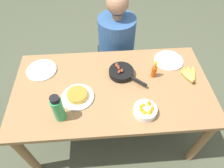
{
  "coord_description": "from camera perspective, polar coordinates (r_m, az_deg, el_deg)",
  "views": [
    {
      "loc": [
        -0.07,
        -0.99,
        1.96
      ],
      "look_at": [
        0.0,
        0.0,
        0.75
      ],
      "focal_mm": 32.0,
      "sensor_mm": 36.0,
      "label": 1
    }
  ],
  "objects": [
    {
      "name": "ground_plane",
      "position": [
        2.2,
        0.0,
        -12.62
      ],
      "size": [
        14.0,
        14.0,
        0.0
      ],
      "primitive_type": "plane",
      "color": "#474C38"
    },
    {
      "name": "dining_table",
      "position": [
        1.67,
        0.0,
        -2.84
      ],
      "size": [
        1.57,
        0.84,
        0.72
      ],
      "color": "olive",
      "rests_on": "ground_plane"
    },
    {
      "name": "banana_bunch",
      "position": [
        1.76,
        21.43,
        2.31
      ],
      "size": [
        0.15,
        0.19,
        0.04
      ],
      "color": "gold",
      "rests_on": "dining_table"
    },
    {
      "name": "skillet",
      "position": [
        1.65,
        2.77,
        3.34
      ],
      "size": [
        0.29,
        0.28,
        0.08
      ],
      "rotation": [
        0.0,
        0.0,
        5.54
      ],
      "color": "black",
      "rests_on": "dining_table"
    },
    {
      "name": "frittata_plate_center",
      "position": [
        1.53,
        -9.82,
        -3.37
      ],
      "size": [
        0.25,
        0.25,
        0.06
      ],
      "color": "white",
      "rests_on": "dining_table"
    },
    {
      "name": "empty_plate_near_front",
      "position": [
        1.8,
        -19.46,
        3.74
      ],
      "size": [
        0.25,
        0.25,
        0.02
      ],
      "color": "white",
      "rests_on": "dining_table"
    },
    {
      "name": "empty_plate_far_left",
      "position": [
        1.85,
        15.86,
        6.48
      ],
      "size": [
        0.25,
        0.25,
        0.02
      ],
      "color": "white",
      "rests_on": "dining_table"
    },
    {
      "name": "fruit_bowl_mango",
      "position": [
        1.44,
        9.53,
        -7.32
      ],
      "size": [
        0.16,
        0.16,
        0.11
      ],
      "color": "white",
      "rests_on": "dining_table"
    },
    {
      "name": "water_bottle",
      "position": [
        1.38,
        -15.17,
        -6.78
      ],
      "size": [
        0.08,
        0.08,
        0.23
      ],
      "color": "#2D9351",
      "rests_on": "dining_table"
    },
    {
      "name": "hot_sauce_bottle",
      "position": [
        1.65,
        11.98,
        3.89
      ],
      "size": [
        0.04,
        0.04,
        0.16
      ],
      "color": "#C64C0F",
      "rests_on": "dining_table"
    },
    {
      "name": "person_figure",
      "position": [
        2.24,
        1.23,
        8.74
      ],
      "size": [
        0.41,
        0.41,
        1.16
      ],
      "color": "black",
      "rests_on": "ground_plane"
    }
  ]
}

